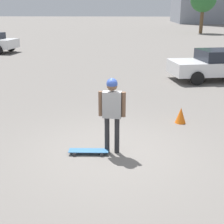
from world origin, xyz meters
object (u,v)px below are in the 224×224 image
(person, at_px, (112,106))
(car_parked_near, at_px, (218,64))
(skateboard, at_px, (89,151))
(traffic_cone, at_px, (181,115))

(person, relative_size, car_parked_near, 0.38)
(car_parked_near, bearing_deg, skateboard, 46.70)
(person, distance_m, car_parked_near, 9.30)
(car_parked_near, distance_m, traffic_cone, 6.56)
(person, bearing_deg, car_parked_near, 65.10)
(person, xyz_separation_m, traffic_cone, (-1.95, -2.08, -0.92))
(skateboard, height_order, car_parked_near, car_parked_near)
(car_parked_near, height_order, traffic_cone, car_parked_near)
(car_parked_near, relative_size, traffic_cone, 9.96)
(skateboard, relative_size, car_parked_near, 0.20)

